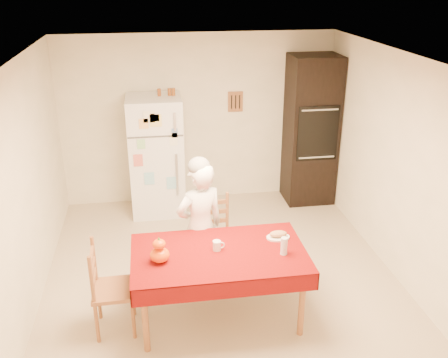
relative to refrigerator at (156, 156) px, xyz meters
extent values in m
plane|color=tan|center=(0.65, -1.88, -0.85)|extent=(4.50, 4.50, 0.00)
cube|color=white|center=(0.65, 0.37, 0.40)|extent=(4.00, 0.02, 2.50)
cube|color=white|center=(0.65, -4.13, 0.40)|extent=(4.00, 0.02, 2.50)
cube|color=white|center=(-1.35, -1.88, 0.40)|extent=(0.02, 4.50, 2.50)
cube|color=white|center=(2.65, -1.88, 0.40)|extent=(0.02, 4.50, 2.50)
cube|color=white|center=(0.65, -1.88, 1.65)|extent=(4.00, 4.50, 0.02)
cube|color=brown|center=(1.20, 0.36, 0.65)|extent=(0.22, 0.02, 0.30)
cube|color=white|center=(0.00, 0.00, 0.00)|extent=(0.75, 0.70, 1.70)
cube|color=silver|center=(0.26, -0.37, 0.60)|extent=(0.03, 0.03, 0.25)
cube|color=silver|center=(0.26, -0.37, -0.15)|extent=(0.03, 0.03, 0.60)
cube|color=black|center=(2.28, 0.05, 0.25)|extent=(0.70, 0.60, 2.20)
cube|color=black|center=(2.28, -0.26, 0.30)|extent=(0.59, 0.02, 0.80)
cylinder|color=brown|center=(-0.22, -2.97, -0.50)|extent=(0.06, 0.06, 0.71)
cylinder|color=brown|center=(-0.22, -2.19, -0.50)|extent=(0.06, 0.06, 0.71)
cylinder|color=brown|center=(1.26, -2.97, -0.50)|extent=(0.06, 0.06, 0.71)
cylinder|color=brown|center=(1.26, -2.19, -0.50)|extent=(0.06, 0.06, 0.71)
cube|color=brown|center=(0.52, -2.58, -0.12)|extent=(1.60, 0.90, 0.04)
cube|color=#530904|center=(0.52, -2.58, -0.09)|extent=(1.70, 1.00, 0.01)
cylinder|color=brown|center=(0.43, -1.98, -0.64)|extent=(0.04, 0.04, 0.43)
cylinder|color=brown|center=(0.40, -1.64, -0.64)|extent=(0.04, 0.04, 0.43)
cylinder|color=brown|center=(0.79, -1.95, -0.64)|extent=(0.04, 0.04, 0.43)
cylinder|color=brown|center=(0.76, -1.61, -0.64)|extent=(0.04, 0.04, 0.43)
cube|color=brown|center=(0.59, -1.80, -0.40)|extent=(0.45, 0.43, 0.04)
cube|color=brown|center=(0.58, -1.63, -0.15)|extent=(0.36, 0.06, 0.50)
cylinder|color=brown|center=(-0.34, -2.77, -0.64)|extent=(0.04, 0.04, 0.43)
cylinder|color=brown|center=(-0.68, -2.78, -0.64)|extent=(0.04, 0.04, 0.43)
cylinder|color=brown|center=(-0.34, -2.41, -0.64)|extent=(0.04, 0.04, 0.43)
cylinder|color=brown|center=(-0.68, -2.42, -0.64)|extent=(0.04, 0.04, 0.43)
cube|color=brown|center=(-0.51, -2.60, -0.40)|extent=(0.41, 0.43, 0.04)
cube|color=brown|center=(-0.68, -2.60, -0.15)|extent=(0.04, 0.36, 0.50)
imported|color=white|center=(0.40, -2.01, -0.11)|extent=(0.63, 0.51, 1.49)
cylinder|color=silver|center=(0.51, -2.53, -0.04)|extent=(0.08, 0.08, 0.10)
ellipsoid|color=#DE5505|center=(-0.05, -2.65, -0.02)|extent=(0.19, 0.19, 0.14)
ellipsoid|color=#D95D05|center=(-0.05, -2.65, 0.10)|extent=(0.12, 0.12, 0.09)
cylinder|color=silver|center=(1.14, -2.70, 0.00)|extent=(0.07, 0.07, 0.18)
cylinder|color=white|center=(1.16, -2.40, -0.08)|extent=(0.24, 0.24, 0.02)
ellipsoid|color=tan|center=(1.16, -2.40, -0.04)|extent=(0.18, 0.10, 0.06)
cylinder|color=brown|center=(0.09, 0.05, 0.90)|extent=(0.05, 0.05, 0.10)
cylinder|color=brown|center=(0.23, 0.05, 0.90)|extent=(0.05, 0.05, 0.10)
cylinder|color=brown|center=(0.28, 0.05, 0.90)|extent=(0.05, 0.05, 0.10)
camera|label=1|loc=(-0.08, -6.72, 2.46)|focal=40.00mm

